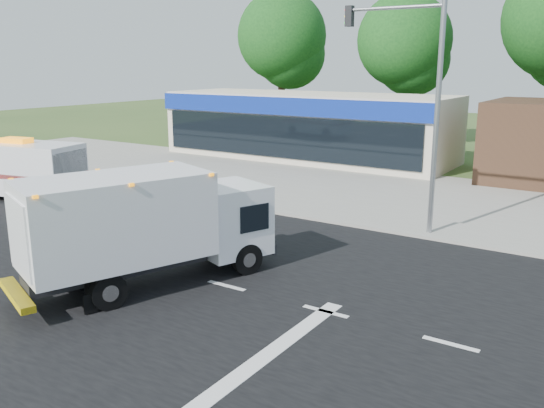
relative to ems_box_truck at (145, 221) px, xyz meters
The scene contains 11 objects.
ground 2.78m from the ems_box_truck, 30.04° to the left, with size 120.00×120.00×0.00m, color #385123.
road_asphalt 2.77m from the ems_box_truck, 30.04° to the left, with size 60.00×14.00×0.02m, color black.
sidewalk 9.60m from the ems_box_truck, 78.74° to the left, with size 60.00×2.40×0.12m, color gray.
parking_apron 15.28m from the ems_box_truck, 83.02° to the left, with size 60.00×9.00×0.02m, color gray.
lane_markings 3.66m from the ems_box_truck, ahead, with size 55.20×7.00×0.01m.
ems_box_truck is the anchor object (origin of this frame).
emergency_worker 2.78m from the ems_box_truck, behind, with size 0.75×0.83×2.02m.
ambulance_van 12.83m from the ems_box_truck, 159.75° to the left, with size 5.99×3.32×2.67m.
retail_strip_mall 22.18m from the ems_box_truck, 108.82° to the left, with size 18.00×6.20×4.00m.
traffic_signal_pole 10.13m from the ems_box_truck, 64.15° to the left, with size 3.51×0.25×8.00m.
background_trees 29.78m from the ems_box_truck, 88.04° to the left, with size 36.77×7.39×12.10m.
Camera 1 is at (8.94, -11.40, 5.81)m, focal length 38.00 mm.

